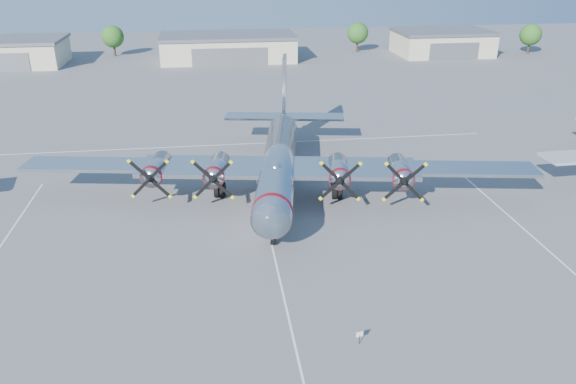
{
  "coord_description": "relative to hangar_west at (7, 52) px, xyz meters",
  "views": [
    {
      "loc": [
        -4.27,
        -41.24,
        22.47
      ],
      "look_at": [
        1.82,
        2.29,
        3.2
      ],
      "focal_mm": 35.0,
      "sensor_mm": 36.0,
      "label": 1
    }
  ],
  "objects": [
    {
      "name": "ground",
      "position": [
        45.0,
        -81.96,
        -2.71
      ],
      "size": [
        260.0,
        260.0,
        0.0
      ],
      "primitive_type": "plane",
      "color": "#535356",
      "rests_on": "ground"
    },
    {
      "name": "parking_lines",
      "position": [
        45.0,
        -83.71,
        -2.71
      ],
      "size": [
        60.0,
        50.08,
        0.01
      ],
      "color": "silver",
      "rests_on": "ground"
    },
    {
      "name": "hangar_west",
      "position": [
        0.0,
        0.0,
        0.0
      ],
      "size": [
        22.6,
        14.6,
        5.4
      ],
      "color": "#BBAE94",
      "rests_on": "ground"
    },
    {
      "name": "hangar_center",
      "position": [
        45.0,
        -0.0,
        -0.0
      ],
      "size": [
        28.6,
        14.6,
        5.4
      ],
      "color": "#BBAE94",
      "rests_on": "ground"
    },
    {
      "name": "hangar_east",
      "position": [
        93.0,
        0.0,
        0.0
      ],
      "size": [
        20.6,
        14.6,
        5.4
      ],
      "color": "#BBAE94",
      "rests_on": "ground"
    },
    {
      "name": "tree_west",
      "position": [
        20.0,
        8.04,
        1.51
      ],
      "size": [
        4.8,
        4.8,
        6.64
      ],
      "color": "#382619",
      "rests_on": "ground"
    },
    {
      "name": "tree_east",
      "position": [
        75.0,
        6.04,
        1.51
      ],
      "size": [
        4.8,
        4.8,
        6.64
      ],
      "color": "#382619",
      "rests_on": "ground"
    },
    {
      "name": "tree_far_east",
      "position": [
        113.0,
        -1.96,
        1.51
      ],
      "size": [
        4.8,
        4.8,
        6.64
      ],
      "color": "#382619",
      "rests_on": "ground"
    },
    {
      "name": "main_bomber_b29",
      "position": [
        47.06,
        -71.62,
        -2.71
      ],
      "size": [
        53.38,
        40.88,
        10.72
      ],
      "primitive_type": null,
      "rotation": [
        0.0,
        0.0,
        -0.17
      ],
      "color": "silver",
      "rests_on": "ground"
    },
    {
      "name": "info_placard",
      "position": [
        48.94,
        -96.17,
        -2.08
      ],
      "size": [
        0.47,
        0.13,
        0.89
      ],
      "rotation": [
        0.0,
        0.0,
        0.21
      ],
      "color": "black",
      "rests_on": "ground"
    }
  ]
}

